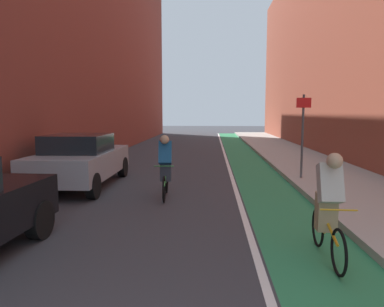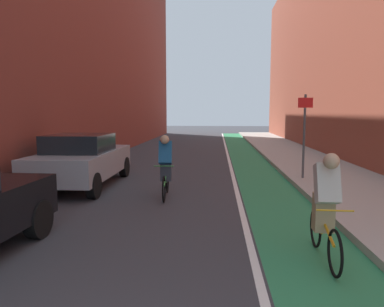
{
  "view_description": "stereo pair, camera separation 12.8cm",
  "coord_description": "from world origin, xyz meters",
  "px_view_note": "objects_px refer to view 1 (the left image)",
  "views": [
    {
      "loc": [
        1.23,
        -0.34,
        2.14
      ],
      "look_at": [
        0.76,
        8.25,
        1.15
      ],
      "focal_mm": 33.26,
      "sensor_mm": 36.0,
      "label": 1
    },
    {
      "loc": [
        1.36,
        -0.33,
        2.14
      ],
      "look_at": [
        0.76,
        8.25,
        1.15
      ],
      "focal_mm": 33.26,
      "sensor_mm": 36.0,
      "label": 2
    }
  ],
  "objects_px": {
    "parked_sedan_silver": "(81,160)",
    "street_sign_post": "(303,128)",
    "cyclist_mid": "(165,164)",
    "cyclist_lead": "(328,206)"
  },
  "relations": [
    {
      "from": "parked_sedan_silver",
      "to": "cyclist_lead",
      "type": "relative_size",
      "value": 2.53
    },
    {
      "from": "parked_sedan_silver",
      "to": "cyclist_mid",
      "type": "bearing_deg",
      "value": -24.46
    },
    {
      "from": "parked_sedan_silver",
      "to": "street_sign_post",
      "type": "bearing_deg",
      "value": 8.78
    },
    {
      "from": "parked_sedan_silver",
      "to": "cyclist_mid",
      "type": "xyz_separation_m",
      "value": [
        2.64,
        -1.2,
        0.06
      ]
    },
    {
      "from": "parked_sedan_silver",
      "to": "street_sign_post",
      "type": "xyz_separation_m",
      "value": [
        6.59,
        1.02,
        0.88
      ]
    },
    {
      "from": "parked_sedan_silver",
      "to": "cyclist_mid",
      "type": "height_order",
      "value": "cyclist_mid"
    },
    {
      "from": "parked_sedan_silver",
      "to": "street_sign_post",
      "type": "distance_m",
      "value": 6.72
    },
    {
      "from": "street_sign_post",
      "to": "cyclist_mid",
      "type": "bearing_deg",
      "value": -150.71
    },
    {
      "from": "cyclist_lead",
      "to": "street_sign_post",
      "type": "xyz_separation_m",
      "value": [
        1.09,
        5.93,
        0.86
      ]
    },
    {
      "from": "cyclist_lead",
      "to": "cyclist_mid",
      "type": "height_order",
      "value": "cyclist_mid"
    }
  ]
}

